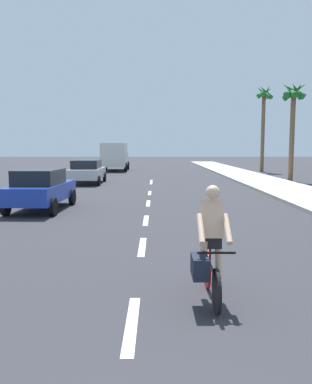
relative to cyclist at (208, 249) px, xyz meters
The scene contains 15 objects.
ground_plane 15.08m from the cyclist, 94.42° to the left, with size 160.00×160.00×0.00m, color #2D2D33.
sidewalk_strip 18.24m from the cyclist, 69.03° to the left, with size 3.60×80.00×0.14m, color #B2ADA3.
lane_stripe_1 1.65m from the cyclist, 144.62° to the right, with size 0.16×1.80×0.01m, color white.
lane_stripe_2 3.63m from the cyclist, 109.19° to the left, with size 0.16×1.80×0.01m, color white.
lane_stripe_3 6.91m from the cyclist, 99.75° to the left, with size 0.16×1.80×0.01m, color white.
lane_stripe_4 10.80m from the cyclist, 96.19° to the left, with size 0.16×1.80×0.01m, color white.
lane_stripe_5 14.59m from the cyclist, 94.57° to the left, with size 0.16×1.80×0.01m, color white.
lane_stripe_6 20.42m from the cyclist, 93.26° to the left, with size 0.16×1.80×0.01m, color white.
lane_stripe_7 21.98m from the cyclist, 93.03° to the left, with size 0.16×1.80×0.01m, color white.
cyclist is the anchor object (origin of this frame).
parked_car_blue 10.38m from the cyclist, 120.35° to the left, with size 1.98×4.08×1.57m.
parked_car_silver 20.68m from the cyclist, 105.15° to the left, with size 2.13×4.58×1.57m.
delivery_truck 34.62m from the cyclist, 98.38° to the left, with size 2.76×6.28×2.80m.
palm_tree_far 24.07m from the cyclist, 68.15° to the left, with size 1.89×1.83×7.02m.
palm_tree_distant 34.35m from the cyclist, 73.56° to the left, with size 1.82×1.76×8.44m.
Camera 1 is at (0.33, -0.94, 2.40)m, focal length 36.53 mm.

